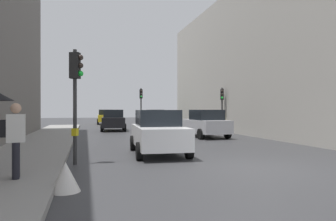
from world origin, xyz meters
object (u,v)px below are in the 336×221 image
(car_dark_suv, at_px, (113,120))
(traffic_light_far_median, at_px, (141,101))
(pedestrian_with_black_backpack, at_px, (14,136))
(car_silver_hatchback, at_px, (205,124))
(car_white_compact, at_px, (158,132))
(car_yellow_taxi, at_px, (106,117))
(traffic_light_mid_street, at_px, (222,102))
(car_green_estate, at_px, (155,118))
(warning_sign_triangle, at_px, (65,177))
(traffic_light_near_right, at_px, (76,85))

(car_dark_suv, bearing_deg, traffic_light_far_median, 35.23)
(pedestrian_with_black_backpack, bearing_deg, car_silver_hatchback, 49.49)
(traffic_light_far_median, relative_size, car_white_compact, 0.87)
(car_yellow_taxi, bearing_deg, pedestrian_with_black_backpack, -97.46)
(traffic_light_mid_street, height_order, car_green_estate, traffic_light_mid_street)
(car_white_compact, relative_size, car_silver_hatchback, 1.00)
(car_dark_suv, bearing_deg, car_silver_hatchback, -56.43)
(traffic_light_far_median, bearing_deg, car_green_estate, 62.32)
(car_yellow_taxi, height_order, car_green_estate, same)
(car_dark_suv, relative_size, warning_sign_triangle, 6.66)
(car_green_estate, bearing_deg, car_dark_suv, -128.62)
(traffic_light_near_right, height_order, traffic_light_mid_street, traffic_light_near_right)
(car_yellow_taxi, relative_size, car_silver_hatchback, 0.99)
(traffic_light_far_median, height_order, warning_sign_triangle, traffic_light_far_median)
(car_green_estate, xyz_separation_m, car_dark_suv, (-4.95, -6.19, 0.00))
(car_silver_hatchback, bearing_deg, car_white_compact, -125.44)
(traffic_light_mid_street, xyz_separation_m, car_white_compact, (-7.40, -9.98, -1.51))
(traffic_light_near_right, bearing_deg, car_yellow_taxi, 84.56)
(traffic_light_near_right, distance_m, pedestrian_with_black_backpack, 3.14)
(traffic_light_mid_street, relative_size, car_yellow_taxi, 0.81)
(traffic_light_mid_street, distance_m, car_yellow_taxi, 17.99)
(traffic_light_far_median, xyz_separation_m, pedestrian_with_black_backpack, (-6.57, -20.25, -1.41))
(car_silver_hatchback, bearing_deg, traffic_light_far_median, 104.26)
(traffic_light_near_right, distance_m, car_green_estate, 23.36)
(car_yellow_taxi, distance_m, car_green_estate, 7.46)
(traffic_light_mid_street, relative_size, warning_sign_triangle, 5.33)
(traffic_light_far_median, height_order, car_yellow_taxi, traffic_light_far_median)
(traffic_light_mid_street, relative_size, pedestrian_with_black_backpack, 1.96)
(traffic_light_mid_street, xyz_separation_m, pedestrian_with_black_backpack, (-11.84, -14.09, -1.23))
(traffic_light_near_right, distance_m, car_silver_hatchback, 11.31)
(car_yellow_taxi, height_order, car_dark_suv, same)
(traffic_light_near_right, relative_size, car_yellow_taxi, 0.87)
(car_yellow_taxi, distance_m, car_silver_hatchback, 20.27)
(warning_sign_triangle, bearing_deg, traffic_light_mid_street, 54.70)
(warning_sign_triangle, bearing_deg, car_silver_hatchback, 55.75)
(traffic_light_mid_street, bearing_deg, car_dark_suv, 151.90)
(traffic_light_far_median, relative_size, car_dark_suv, 0.86)
(car_dark_suv, bearing_deg, car_white_compact, -87.74)
(traffic_light_mid_street, bearing_deg, traffic_light_near_right, -132.18)
(car_yellow_taxi, xyz_separation_m, car_green_estate, (4.87, -5.66, 0.00))
(traffic_light_far_median, distance_m, car_silver_hatchback, 10.13)
(traffic_light_far_median, height_order, car_green_estate, traffic_light_far_median)
(car_dark_suv, bearing_deg, traffic_light_near_right, -99.16)
(car_green_estate, height_order, car_silver_hatchback, same)
(warning_sign_triangle, bearing_deg, car_green_estate, 73.35)
(traffic_light_near_right, xyz_separation_m, car_silver_hatchback, (7.72, 8.09, -1.69))
(car_silver_hatchback, bearing_deg, pedestrian_with_black_backpack, -130.51)
(traffic_light_far_median, xyz_separation_m, car_dark_suv, (-2.70, -1.91, -1.70))
(car_yellow_taxi, bearing_deg, car_dark_suv, -90.38)
(car_green_estate, distance_m, car_dark_suv, 7.92)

